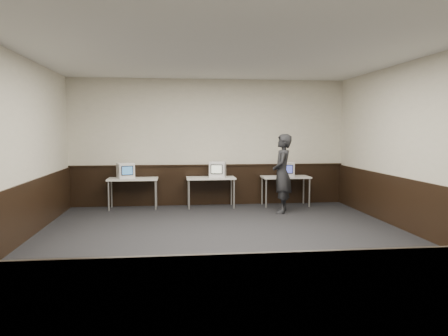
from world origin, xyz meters
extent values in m
plane|color=black|center=(0.00, 0.00, 0.00)|extent=(8.00, 8.00, 0.00)
plane|color=white|center=(0.00, 0.00, 3.20)|extent=(8.00, 8.00, 0.00)
plane|color=beige|center=(0.00, 4.00, 1.60)|extent=(7.00, 0.00, 7.00)
plane|color=beige|center=(0.00, -4.00, 1.60)|extent=(7.00, 0.00, 7.00)
plane|color=beige|center=(-3.50, 0.00, 1.60)|extent=(0.00, 8.00, 8.00)
plane|color=beige|center=(3.50, 0.00, 1.60)|extent=(0.00, 8.00, 8.00)
cube|color=black|center=(0.00, 3.98, 0.50)|extent=(6.98, 0.04, 1.00)
cube|color=black|center=(0.00, -3.98, 0.50)|extent=(6.98, 0.04, 1.00)
cube|color=black|center=(-3.48, 0.00, 0.50)|extent=(0.04, 7.98, 1.00)
cube|color=black|center=(3.48, 0.00, 0.50)|extent=(0.04, 7.98, 1.00)
cube|color=black|center=(0.00, 3.96, 1.02)|extent=(6.98, 0.06, 0.04)
cube|color=silver|center=(-1.90, 3.60, 0.73)|extent=(1.20, 0.60, 0.04)
cylinder|color=#999999|center=(-2.45, 3.35, 0.35)|extent=(0.04, 0.04, 0.71)
cylinder|color=#999999|center=(-1.35, 3.35, 0.35)|extent=(0.04, 0.04, 0.71)
cylinder|color=#999999|center=(-2.45, 3.85, 0.35)|extent=(0.04, 0.04, 0.71)
cylinder|color=#999999|center=(-1.35, 3.85, 0.35)|extent=(0.04, 0.04, 0.71)
cube|color=silver|center=(0.00, 3.60, 0.73)|extent=(1.20, 0.60, 0.04)
cylinder|color=#999999|center=(-0.55, 3.35, 0.35)|extent=(0.04, 0.04, 0.71)
cylinder|color=#999999|center=(0.55, 3.35, 0.35)|extent=(0.04, 0.04, 0.71)
cylinder|color=#999999|center=(-0.55, 3.85, 0.35)|extent=(0.04, 0.04, 0.71)
cylinder|color=#999999|center=(0.55, 3.85, 0.35)|extent=(0.04, 0.04, 0.71)
cube|color=silver|center=(1.90, 3.60, 0.73)|extent=(1.20, 0.60, 0.04)
cylinder|color=#999999|center=(1.35, 3.35, 0.35)|extent=(0.04, 0.04, 0.71)
cylinder|color=#999999|center=(2.45, 3.35, 0.35)|extent=(0.04, 0.04, 0.71)
cylinder|color=#999999|center=(1.35, 3.85, 0.35)|extent=(0.04, 0.04, 0.71)
cylinder|color=#999999|center=(2.45, 3.85, 0.35)|extent=(0.04, 0.04, 0.71)
cube|color=white|center=(-2.07, 3.57, 0.94)|extent=(0.48, 0.49, 0.38)
cube|color=black|center=(-2.01, 3.38, 0.96)|extent=(0.27, 0.10, 0.23)
cube|color=#34679A|center=(-2.00, 3.37, 0.96)|extent=(0.23, 0.08, 0.19)
cube|color=white|center=(0.17, 3.61, 0.94)|extent=(0.47, 0.48, 0.39)
cube|color=black|center=(0.13, 3.41, 0.96)|extent=(0.29, 0.08, 0.23)
cube|color=silver|center=(0.13, 3.40, 0.96)|extent=(0.25, 0.06, 0.19)
cube|color=white|center=(1.91, 3.56, 0.93)|extent=(0.42, 0.43, 0.36)
cube|color=black|center=(1.88, 3.37, 0.95)|extent=(0.27, 0.06, 0.22)
cube|color=#3B47AF|center=(1.88, 3.36, 0.95)|extent=(0.23, 0.04, 0.18)
imported|color=black|center=(1.58, 2.70, 0.91)|extent=(0.61, 0.76, 1.82)
camera|label=1|loc=(-0.90, -7.12, 1.91)|focal=35.00mm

